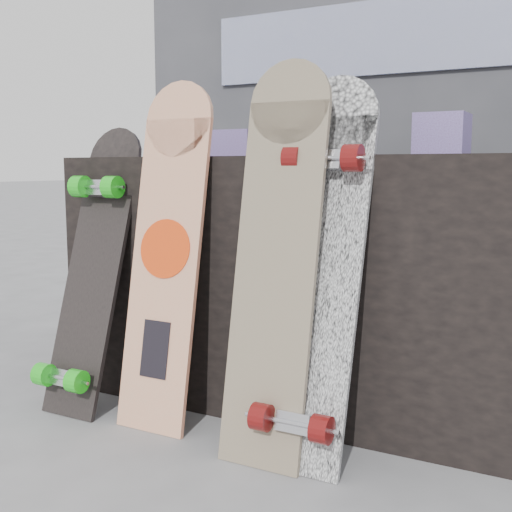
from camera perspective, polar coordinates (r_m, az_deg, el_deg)
The scene contains 10 objects.
ground at distance 1.80m, azimuth -1.26°, elevation -17.39°, with size 60.00×60.00×0.00m, color slate.
vendor_table at distance 2.11m, azimuth 5.42°, elevation -2.19°, with size 1.60×0.60×0.80m, color black.
booth at distance 2.90m, azimuth 12.34°, elevation 14.31°, with size 2.40×0.22×2.20m.
merch_box_purple at distance 2.34m, azimuth -2.03°, elevation 9.89°, with size 0.18×0.12×0.10m, color #51346A.
merch_box_small at distance 1.95m, azimuth 16.21°, elevation 10.31°, with size 0.14×0.14×0.12m, color #51346A.
merch_box_flat at distance 2.20m, azimuth 5.57°, elevation 9.47°, with size 0.22×0.10×0.06m, color #D1B78C.
longboard_geisha at distance 1.92m, azimuth -7.91°, elevation 1.06°, with size 0.23×0.22×1.03m.
longboard_celtic at distance 1.67m, azimuth 1.90°, elevation 0.75°, with size 0.23×0.22×1.05m.
longboard_cascadia at distance 1.67m, azimuth 5.51°, elevation -0.53°, with size 0.23×0.35×1.02m.
skateboard_dark at distance 2.11m, azimuth -14.35°, elevation -0.68°, with size 0.20×0.36×0.90m.
Camera 1 is at (0.80, -1.41, 0.76)m, focal length 45.00 mm.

